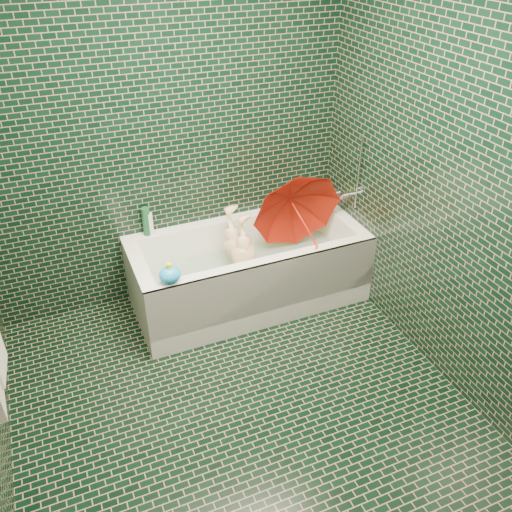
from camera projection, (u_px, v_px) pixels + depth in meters
name	position (u px, v px, depth m)	size (l,w,h in m)	color
floor	(244.00, 412.00, 3.26)	(2.80, 2.80, 0.00)	black
wall_back	(165.00, 136.00, 3.65)	(2.80, 2.80, 0.00)	black
wall_front	(428.00, 472.00, 1.49)	(2.80, 2.80, 0.00)	black
wall_right	(459.00, 187.00, 3.00)	(2.80, 2.80, 0.00)	black
bathtub	(249.00, 277.00, 4.07)	(1.70, 0.75, 0.55)	white
bath_mat	(248.00, 282.00, 4.11)	(1.35, 0.47, 0.01)	#55CB28
water	(248.00, 266.00, 4.03)	(1.48, 0.53, 0.00)	silver
faucet	(349.00, 191.00, 4.03)	(0.18, 0.19, 0.55)	silver
child	(244.00, 265.00, 4.03)	(0.34, 0.22, 0.92)	beige
umbrella	(303.00, 221.00, 3.93)	(0.65, 0.65, 0.57)	red
soap_bottle_a	(319.00, 202.00, 4.36)	(0.09, 0.09, 0.24)	white
soap_bottle_b	(319.00, 200.00, 4.38)	(0.09, 0.10, 0.21)	#421C6C
soap_bottle_c	(314.00, 202.00, 4.36)	(0.14, 0.14, 0.18)	#164D28
bottle_right_tall	(304.00, 192.00, 4.27)	(0.06, 0.06, 0.22)	#164D28
bottle_right_pump	(325.00, 190.00, 4.36)	(0.05, 0.05, 0.16)	silver
bottle_left_tall	(146.00, 221.00, 3.88)	(0.06, 0.06, 0.21)	#164D28
bottle_left_short	(150.00, 224.00, 3.89)	(0.05, 0.05, 0.17)	white
rubber_duck	(311.00, 198.00, 4.32)	(0.13, 0.09, 0.10)	yellow
bath_toy	(170.00, 275.00, 3.40)	(0.18, 0.16, 0.14)	#1B9FFB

